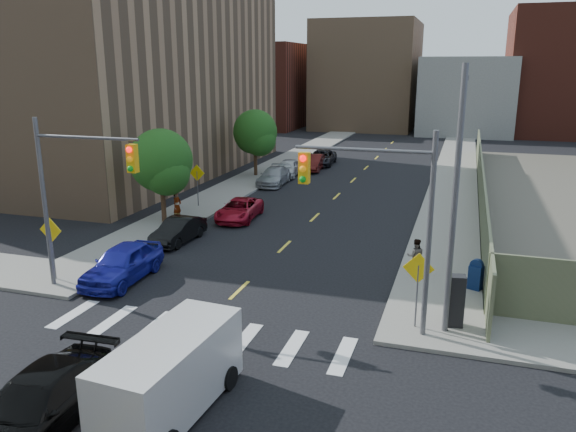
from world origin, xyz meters
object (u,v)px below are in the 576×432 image
Objects in this scene: parked_car_red at (239,209)px; pedestrian_west at (177,206)px; parked_car_white at (288,168)px; parked_car_silver at (274,176)px; parked_car_blue at (123,263)px; mailbox at (476,275)px; parked_car_maroon at (313,163)px; cargo_van at (174,370)px; payphone at (456,301)px; parked_car_grey at (321,158)px; pedestrian_east at (416,256)px; parked_car_black at (178,230)px; black_sedan at (37,405)px.

pedestrian_west reaches higher than parked_car_red.
parked_car_silver is at bearing -95.17° from parked_car_white.
parked_car_blue is 9.19m from pedestrian_west.
parked_car_white is 25.86m from mailbox.
pedestrian_west is (-2.21, 8.91, 0.23)m from parked_car_blue.
parked_car_blue is 1.01× the size of parked_car_silver.
parked_car_maroon is 27.93m from mailbox.
parked_car_maroon reaches higher than parked_car_silver.
cargo_van is at bearing -142.21° from pedestrian_west.
parked_car_white is 28.63m from payphone.
parked_car_grey is 38.82m from cargo_van.
parked_car_blue is at bearing -99.29° from parked_car_red.
cargo_van reaches higher than parked_car_maroon.
parked_car_red is 12.66m from pedestrian_east.
parked_car_black is at bearing 91.68° from parked_car_blue.
parked_car_black is at bearing -96.62° from parked_car_grey.
parked_car_black is 0.88× the size of parked_car_red.
parked_car_blue is 30.77m from parked_car_grey.
cargo_van reaches higher than pedestrian_west.
cargo_van is at bearing -77.02° from parked_car_red.
mailbox is at bearing 10.49° from parked_car_blue.
parked_car_white reaches higher than parked_car_grey.
black_sedan is 2.96× the size of pedestrian_west.
mailbox reaches higher than parked_car_black.
parked_car_blue is 10.12m from cargo_van.
parked_car_silver is at bearing 0.88° from pedestrian_west.
pedestrian_east reaches higher than parked_car_grey.
parked_car_blue is at bearing -94.31° from parked_car_white.
black_sedan is 4.02× the size of mailbox.
parked_car_blue is 0.95× the size of cargo_van.
payphone is at bearing 49.64° from cargo_van.
parked_car_grey is (1.26, 25.18, 0.04)m from parked_car_black.
parked_car_silver is 0.95× the size of cargo_van.
parked_car_red is (0.93, 10.72, -0.18)m from parked_car_blue.
pedestrian_east is at bearing 56.84° from black_sedan.
parked_car_maroon is 25.83m from pedestrian_east.
pedestrian_east is at bearing 102.10° from payphone.
parked_car_silver is (-1.30, 10.17, 0.06)m from parked_car_red.
parked_car_maroon is (1.30, 3.23, -0.01)m from parked_car_white.
mailbox is 0.74× the size of pedestrian_west.
payphone is at bearing -78.59° from mailbox.
parked_car_grey reaches higher than parked_car_black.
parked_car_blue is at bearing -145.18° from mailbox.
parked_car_blue is 3.63× the size of mailbox.
payphone reaches higher than parked_car_silver.
black_sedan is at bearing -107.33° from mailbox.
parked_car_black is 14.89m from mailbox.
parked_car_grey is 3.81× the size of mailbox.
parked_car_white reaches higher than parked_car_silver.
parked_car_silver is 25.56m from payphone.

